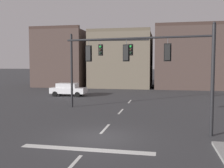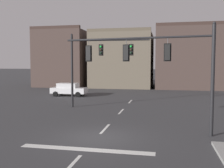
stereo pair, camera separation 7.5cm
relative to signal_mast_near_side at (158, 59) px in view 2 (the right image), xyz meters
name	(u,v)px [view 2 (the right image)]	position (x,y,z in m)	size (l,w,h in m)	color
ground_plane	(97,138)	(-3.13, -1.97, -4.25)	(400.00, 400.00, 0.00)	#353538
stop_bar_paint	(86,149)	(-3.13, -3.97, -4.24)	(6.40, 0.50, 0.01)	silver
lane_centreline	(105,129)	(-3.13, 0.03, -4.24)	(0.16, 26.40, 0.01)	silver
signal_mast_near_side	(158,59)	(0.00, 0.00, 0.00)	(8.84, 1.29, 6.25)	black
signal_mast_far_side	(94,58)	(-5.88, 7.53, 0.28)	(7.13, 0.62, 6.74)	black
car_lot_nearside	(69,89)	(-11.31, 15.38, -3.39)	(4.47, 1.94, 1.61)	silver
building_row	(136,59)	(-4.54, 30.74, 0.57)	(32.35, 11.55, 10.34)	#473833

